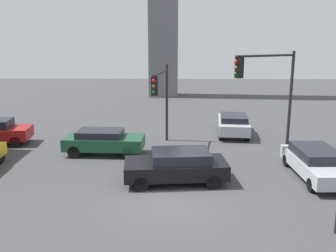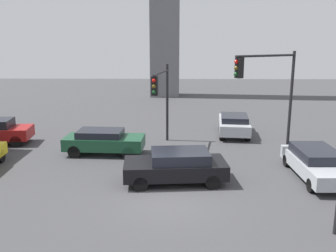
# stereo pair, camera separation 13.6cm
# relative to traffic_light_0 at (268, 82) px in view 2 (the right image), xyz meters

# --- Properties ---
(ground_plane) EXTENTS (92.37, 92.37, 0.00)m
(ground_plane) POSITION_rel_traffic_light_0_xyz_m (-5.02, -5.37, -4.07)
(ground_plane) COLOR #424244
(traffic_light_0) EXTENTS (3.54, 2.11, 5.65)m
(traffic_light_0) POSITION_rel_traffic_light_0_xyz_m (0.00, 0.00, 0.00)
(traffic_light_0) COLOR black
(traffic_light_0) RESTS_ON ground_plane
(traffic_light_2) EXTENTS (0.85, 3.72, 4.79)m
(traffic_light_2) POSITION_rel_traffic_light_0_xyz_m (-5.57, 1.71, -0.71)
(traffic_light_2) COLOR black
(traffic_light_2) RESTS_ON ground_plane
(car_1) EXTENTS (2.34, 4.37, 1.39)m
(car_1) POSITION_rel_traffic_light_0_xyz_m (-0.86, 4.82, -3.31)
(car_1) COLOR #ADB2B7
(car_1) RESTS_ON ground_plane
(car_2) EXTENTS (4.41, 2.04, 1.38)m
(car_2) POSITION_rel_traffic_light_0_xyz_m (-8.73, 0.46, -3.31)
(car_2) COLOR #19472D
(car_2) RESTS_ON ground_plane
(car_3) EXTENTS (2.05, 4.81, 1.34)m
(car_3) POSITION_rel_traffic_light_0_xyz_m (1.75, -2.93, -3.35)
(car_3) COLOR #ADB2B7
(car_3) RESTS_ON ground_plane
(car_4) EXTENTS (4.68, 2.42, 1.45)m
(car_4) POSITION_rel_traffic_light_0_xyz_m (-4.71, -3.60, -3.31)
(car_4) COLOR black
(car_4) RESTS_ON ground_plane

